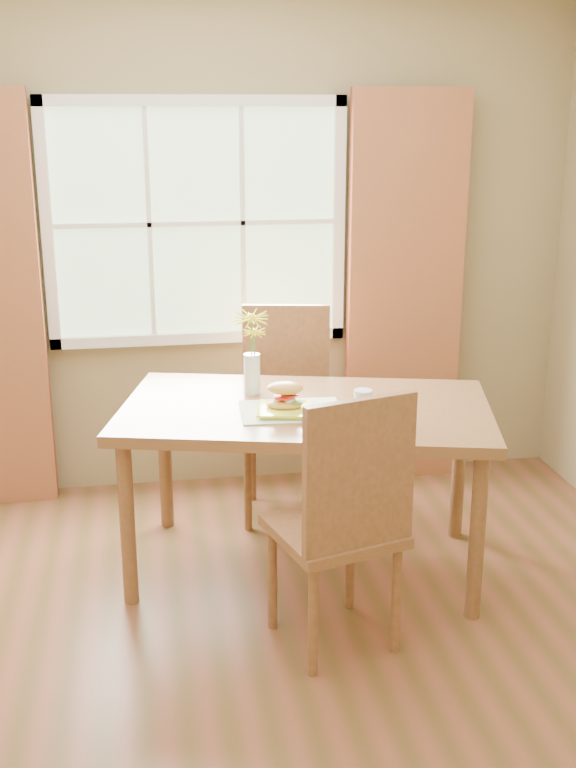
% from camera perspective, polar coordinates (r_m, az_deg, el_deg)
% --- Properties ---
extents(room, '(4.24, 3.84, 2.74)m').
position_cam_1_polar(room, '(3.11, -3.48, 3.25)').
color(room, brown).
rests_on(room, ground).
extents(window, '(1.62, 0.06, 1.32)m').
position_cam_1_polar(window, '(4.92, -5.85, 10.12)').
color(window, '#A3C595').
rests_on(window, room).
extents(curtain_right, '(0.65, 0.08, 2.20)m').
position_cam_1_polar(curtain_right, '(5.10, 7.42, 5.76)').
color(curtain_right, maroon).
rests_on(curtain_right, room).
extents(dining_table, '(1.83, 1.31, 0.81)m').
position_cam_1_polar(dining_table, '(4.08, 1.13, -2.51)').
color(dining_table, brown).
rests_on(dining_table, room).
extents(chair_near, '(0.57, 0.57, 1.10)m').
position_cam_1_polar(chair_near, '(3.49, 3.70, -8.28)').
color(chair_near, brown).
rests_on(chair_near, room).
extents(chair_far, '(0.54, 0.54, 1.11)m').
position_cam_1_polar(chair_far, '(4.75, -0.15, -1.11)').
color(chair_far, brown).
rests_on(chair_far, room).
extents(placemat, '(0.47, 0.35, 0.01)m').
position_cam_1_polar(placemat, '(3.98, 0.21, -1.72)').
color(placemat, '#B6C0A3').
rests_on(placemat, dining_table).
extents(plate, '(0.27, 0.27, 0.01)m').
position_cam_1_polar(plate, '(3.95, -0.24, -1.72)').
color(plate, '#CBDF37').
rests_on(plate, placemat).
extents(croissant_sandwich, '(0.19, 0.15, 0.12)m').
position_cam_1_polar(croissant_sandwich, '(3.94, -0.19, -0.75)').
color(croissant_sandwich, '#E8B94F').
rests_on(croissant_sandwich, plate).
extents(water_glass, '(0.08, 0.08, 0.12)m').
position_cam_1_polar(water_glass, '(3.91, 4.77, -1.27)').
color(water_glass, silver).
rests_on(water_glass, dining_table).
extents(flower_vase, '(0.16, 0.16, 0.40)m').
position_cam_1_polar(flower_vase, '(4.16, -2.30, 2.48)').
color(flower_vase, silver).
rests_on(flower_vase, dining_table).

